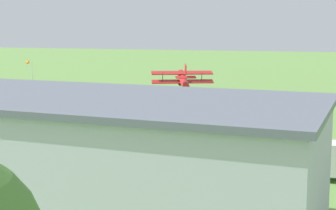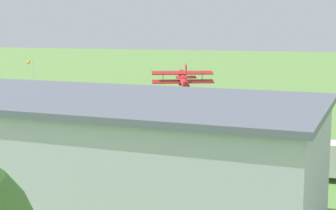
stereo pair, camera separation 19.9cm
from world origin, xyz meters
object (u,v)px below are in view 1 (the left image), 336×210
object	(u,v)px
truck_box_grey	(331,160)
person_by_parked_cars	(3,154)
car_black	(51,148)
person_beside_truck	(280,154)
hangar	(84,160)
windsock	(29,65)
biplane	(183,79)

from	to	relation	value
truck_box_grey	person_by_parked_cars	world-z (taller)	truck_box_grey
car_black	person_beside_truck	world-z (taller)	person_beside_truck
hangar	person_beside_truck	world-z (taller)	hangar
car_black	windsock	world-z (taller)	windsock
biplane	person_beside_truck	distance (m)	26.82
biplane	windsock	distance (m)	30.51
car_black	truck_box_grey	world-z (taller)	truck_box_grey
car_black	person_by_parked_cars	distance (m)	4.30
biplane	car_black	bearing A→B (deg)	79.76
biplane	car_black	xyz separation A→B (m)	(4.65, 25.75, -4.05)
person_by_parked_cars	person_beside_truck	world-z (taller)	person_beside_truck
person_by_parked_cars	hangar	bearing A→B (deg)	141.80
hangar	windsock	world-z (taller)	hangar
biplane	windsock	bearing A→B (deg)	-16.40
hangar	windsock	distance (m)	59.61
person_by_parked_cars	person_beside_truck	bearing A→B (deg)	-161.98
biplane	person_by_parked_cars	distance (m)	30.26
car_black	hangar	bearing A→B (deg)	127.42
biplane	truck_box_grey	size ratio (longest dim) A/B	1.30
hangar	truck_box_grey	bearing A→B (deg)	-133.74
biplane	person_by_parked_cars	xyz separation A→B (m)	(7.43, 29.04, -4.08)
car_black	truck_box_grey	bearing A→B (deg)	-178.68
biplane	person_beside_truck	size ratio (longest dim) A/B	4.85
person_by_parked_cars	biplane	bearing A→B (deg)	-104.34
hangar	biplane	xyz separation A→B (m)	(5.87, -39.51, 1.01)
car_black	person_by_parked_cars	size ratio (longest dim) A/B	2.66
hangar	person_beside_truck	size ratio (longest dim) A/B	16.46
truck_box_grey	windsock	bearing A→B (deg)	-34.69
windsock	car_black	bearing A→B (deg)	125.61
person_beside_truck	car_black	bearing A→B (deg)	11.61
car_black	biplane	bearing A→B (deg)	-100.24
hangar	windsock	bearing A→B (deg)	-53.86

